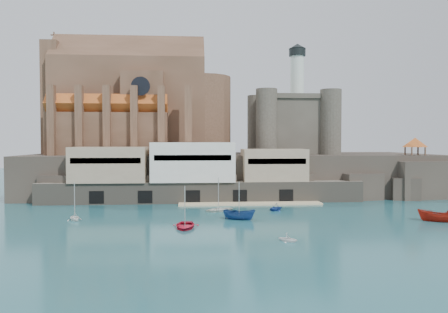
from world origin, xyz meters
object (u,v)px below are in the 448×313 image
boat_2 (239,219)px  castle_keep (291,122)px  pavilion (415,143)px  boat_1 (288,241)px  church (138,107)px  boat_0 (185,228)px

boat_2 → castle_keep: bearing=-5.6°
pavilion → boat_1: pavilion is taller
boat_2 → church: bearing=46.6°
castle_keep → boat_1: size_ratio=10.81×
church → pavilion: church is taller
boat_2 → boat_1: bearing=-145.6°
church → castle_keep: size_ratio=1.60×
castle_keep → boat_0: castle_keep is taller
church → boat_2: bearing=-62.2°
boat_0 → boat_2: bearing=39.5°
church → boat_0: 54.19m
boat_1 → boat_2: (-4.63, 16.60, 0.00)m
pavilion → boat_1: bearing=-133.3°
church → pavilion: 68.65m
church → boat_1: 67.45m
boat_0 → boat_2: size_ratio=1.11×
church → boat_0: bearing=-75.0°
castle_keep → church: bearing=178.9°
boat_2 → boat_0: bearing=144.1°
church → castle_keep: church is taller
church → boat_1: (26.46, -57.96, -22.13)m
castle_keep → pavilion: castle_keep is taller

